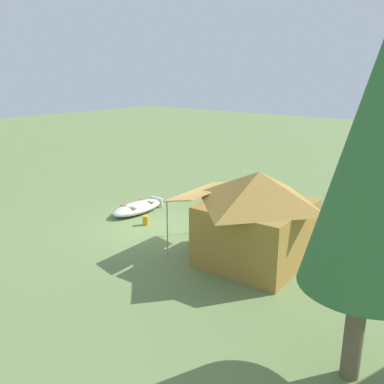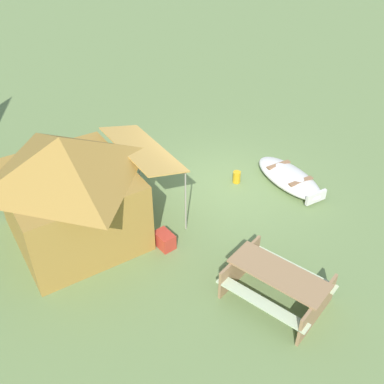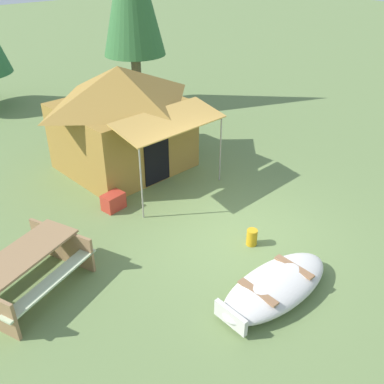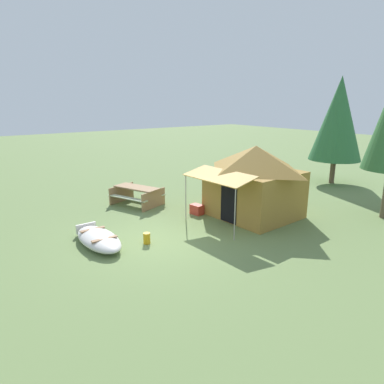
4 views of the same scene
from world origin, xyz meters
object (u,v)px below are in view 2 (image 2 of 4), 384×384
picnic_table (277,282)px  cooler_box (165,240)px  beached_rowboat (289,177)px  fuel_can (237,177)px  canvas_cabin_tent (69,188)px

picnic_table → cooler_box: picnic_table is taller
beached_rowboat → fuel_can: bearing=57.4°
picnic_table → cooler_box: bearing=26.3°
cooler_box → beached_rowboat: bearing=-82.4°
cooler_box → picnic_table: bearing=-153.7°
canvas_cabin_tent → picnic_table: bearing=-143.8°
canvas_cabin_tent → fuel_can: canvas_cabin_tent is taller
cooler_box → canvas_cabin_tent: bearing=49.0°
beached_rowboat → picnic_table: (-3.09, 2.94, 0.28)m
picnic_table → beached_rowboat: bearing=-43.5°
cooler_box → fuel_can: size_ratio=1.42×
picnic_table → canvas_cabin_tent: bearing=36.2°
canvas_cabin_tent → cooler_box: canvas_cabin_tent is taller
canvas_cabin_tent → picnic_table: canvas_cabin_tent is taller
picnic_table → fuel_can: 4.25m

